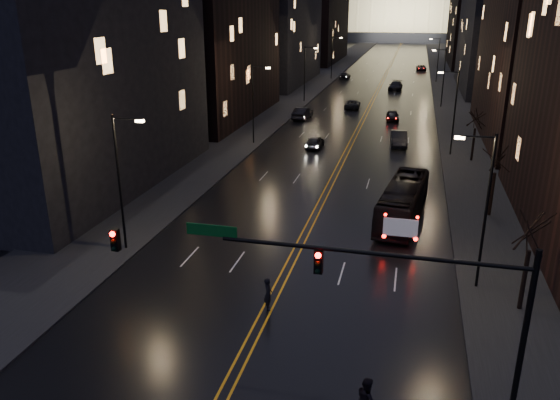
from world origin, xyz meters
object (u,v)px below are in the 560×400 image
Objects in this scene: traffic_signal at (379,279)px; pedestrian_a at (268,294)px; oncoming_car_b at (303,113)px; receding_car_a at (399,139)px; oncoming_car_a at (315,142)px; pedestrian_b at (367,399)px; bus at (403,201)px.

traffic_signal is 8.77m from pedestrian_a.
oncoming_car_b is at bearing 104.36° from traffic_signal.
receding_car_a is (13.80, -12.67, 0.00)m from oncoming_car_b.
oncoming_car_a is at bearing 103.62° from traffic_signal.
receding_car_a is (-0.47, 43.08, -4.27)m from traffic_signal.
oncoming_car_b is 51.44m from pedestrian_a.
traffic_signal reaches higher than receding_car_a.
oncoming_car_a is at bearing -11.31° from pedestrian_b.
pedestrian_a is at bearing 15.40° from pedestrian_b.
pedestrian_b is (9.58, -41.80, 0.23)m from oncoming_car_a.
pedestrian_a reaches higher than oncoming_car_b.
oncoming_car_a is 9.74m from receding_car_a.
pedestrian_b is (0.41, -45.08, 0.12)m from receding_car_a.
bus is at bearing -26.02° from pedestrian_b.
oncoming_car_b is 2.66× the size of pedestrian_b.
oncoming_car_a is 2.30× the size of pedestrian_a.
pedestrian_a is 9.09m from pedestrian_b.
receding_car_a reaches higher than oncoming_car_b.
receding_car_a reaches higher than oncoming_car_a.
traffic_signal reaches higher than pedestrian_a.
pedestrian_b is at bearing -84.58° from bus.
traffic_signal is at bearing -153.01° from pedestrian_a.
pedestrian_b is (5.79, -7.00, 0.03)m from pedestrian_a.
bus reaches higher than oncoming_car_b.
traffic_signal reaches higher than bus.
bus is 2.09× the size of receding_car_a.
pedestrian_b is (-0.06, -2.00, -4.15)m from traffic_signal.
traffic_signal is 20.10m from bus.
bus reaches higher than pedestrian_a.
oncoming_car_a is at bearing 124.35° from bus.
bus reaches higher than pedestrian_b.
traffic_signal reaches higher than oncoming_car_b.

